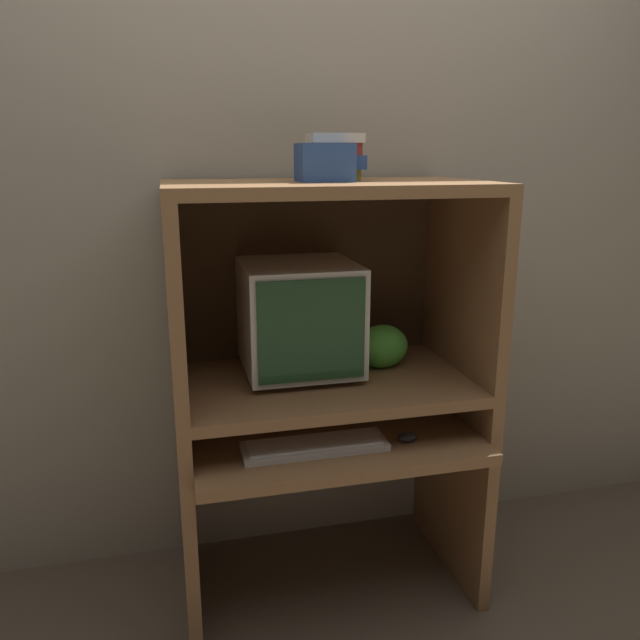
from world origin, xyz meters
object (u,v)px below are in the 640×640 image
at_px(crt_monitor, 299,317).
at_px(keyboard, 315,446).
at_px(storage_box, 324,163).
at_px(book_stack, 335,157).
at_px(mouse, 407,437).
at_px(snack_bag, 382,346).

bearing_deg(crt_monitor, keyboard, -92.43).
relative_size(crt_monitor, storage_box, 2.42).
bearing_deg(storage_box, book_stack, 57.72).
height_order(keyboard, storage_box, storage_box).
distance_m(mouse, book_stack, 0.89).
bearing_deg(keyboard, crt_monitor, 87.57).
bearing_deg(mouse, storage_box, 141.42).
xyz_separation_m(keyboard, storage_box, (0.07, 0.16, 0.82)).
distance_m(mouse, snack_bag, 0.34).
height_order(mouse, book_stack, book_stack).
bearing_deg(keyboard, mouse, -3.03).
xyz_separation_m(keyboard, book_stack, (0.12, 0.25, 0.84)).
height_order(book_stack, storage_box, book_stack).
bearing_deg(mouse, keyboard, 176.97).
height_order(crt_monitor, book_stack, book_stack).
distance_m(crt_monitor, storage_box, 0.50).
bearing_deg(storage_box, mouse, -38.58).
xyz_separation_m(mouse, book_stack, (-0.17, 0.26, 0.84)).
bearing_deg(snack_bag, keyboard, -139.78).
relative_size(keyboard, snack_bag, 2.42).
height_order(keyboard, mouse, mouse).
distance_m(keyboard, mouse, 0.29).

